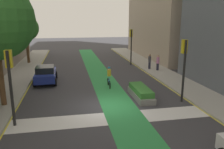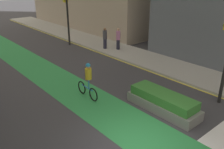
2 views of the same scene
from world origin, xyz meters
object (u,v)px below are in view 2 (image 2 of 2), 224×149
object	(u,v)px
traffic_signal_far_right	(66,8)
median_planter	(163,102)
cyclist_in_lane	(88,80)
pedestrian_sidewalk_right_a	(118,39)
pedestrian_sidewalk_right_b	(105,38)

from	to	relation	value
traffic_signal_far_right	median_planter	size ratio (longest dim) A/B	1.32
cyclist_in_lane	median_planter	distance (m)	3.71
traffic_signal_far_right	pedestrian_sidewalk_right_a	size ratio (longest dim) A/B	2.65
median_planter	traffic_signal_far_right	bearing A→B (deg)	77.87
cyclist_in_lane	pedestrian_sidewalk_right_a	distance (m)	8.26
traffic_signal_far_right	pedestrian_sidewalk_right_b	bearing A→B (deg)	-69.83
pedestrian_sidewalk_right_b	median_planter	xyz separation A→B (m)	(-4.00, -9.10, -0.61)
pedestrian_sidewalk_right_a	pedestrian_sidewalk_right_b	xyz separation A→B (m)	(-0.66, 0.86, -0.01)
traffic_signal_far_right	pedestrian_sidewalk_right_a	bearing A→B (deg)	-65.97
traffic_signal_far_right	median_planter	world-z (taller)	traffic_signal_far_right
cyclist_in_lane	pedestrian_sidewalk_right_b	xyz separation A→B (m)	(5.86, 5.93, 0.05)
cyclist_in_lane	pedestrian_sidewalk_right_b	distance (m)	8.34
cyclist_in_lane	pedestrian_sidewalk_right_a	bearing A→B (deg)	37.87
pedestrian_sidewalk_right_a	pedestrian_sidewalk_right_b	distance (m)	1.09
cyclist_in_lane	pedestrian_sidewalk_right_a	xyz separation A→B (m)	(6.52, 5.07, 0.05)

